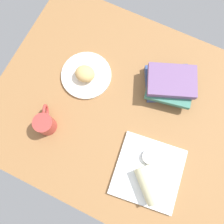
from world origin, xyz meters
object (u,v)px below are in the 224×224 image
Objects in this scene: square_plate at (148,172)px; round_plate at (86,75)px; breakfast_wrap at (149,185)px; sauce_cup at (150,157)px; scone_pastry at (85,74)px; book_stack at (170,83)px; coffee_mug at (45,123)px.

round_plate is at bearing -32.50° from square_plate.
sauce_cup is at bearing 64.40° from breakfast_wrap.
book_stack is (-34.32, -11.52, 0.20)cm from scone_pastry.
book_stack reaches higher than square_plate.
scone_pastry reaches higher than sauce_cup.
scone_pastry is at bearing 98.67° from breakfast_wrap.
scone_pastry is at bearing -27.18° from sauce_cup.
sauce_cup is at bearing 152.82° from scone_pastry.
scone_pastry is 43.83cm from sauce_cup.
scone_pastry is 0.62× the size of breakfast_wrap.
breakfast_wrap is 1.17× the size of coffee_mug.
round_plate is at bearing -99.39° from coffee_mug.
coffee_mug is at bearing 8.12° from sauce_cup.
scone_pastry is 26.65cm from coffee_mug.
sauce_cup reaches higher than round_plate.
book_stack is at bearing -162.80° from round_plate.
breakfast_wrap is (-42.87, 30.60, 4.46)cm from round_plate.
coffee_mug is at bearing 129.29° from breakfast_wrap.
square_plate is 1.05× the size of book_stack.
breakfast_wrap is at bearing 145.10° from scone_pastry.
sauce_cup is 0.50× the size of coffee_mug.
coffee_mug is (4.67, 26.24, 0.07)cm from scone_pastry.
coffee_mug reaches higher than round_plate.
coffee_mug reaches higher than square_plate.
book_stack is at bearing -135.93° from coffee_mug.
scone_pastry is 0.72× the size of coffee_mug.
scone_pastry is at bearing -31.80° from square_plate.
book_stack is (8.35, -41.29, -0.66)cm from breakfast_wrap.
sauce_cup is 0.24× the size of book_stack.
book_stack is (-34.52, -10.68, 3.80)cm from round_plate.
square_plate is (-41.22, 26.26, 0.10)cm from round_plate.
round_plate is 3.70cm from scone_pastry.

